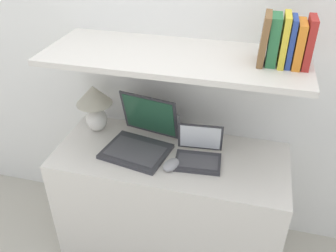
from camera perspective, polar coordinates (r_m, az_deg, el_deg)
name	(u,v)px	position (r m, az deg, el deg)	size (l,w,h in m)	color
wall_back	(186,49)	(1.99, 2.87, 12.23)	(6.00, 0.05, 2.40)	white
desk	(170,203)	(2.17, 0.35, -12.20)	(1.26, 0.54, 0.72)	silver
back_riser	(182,140)	(2.22, 2.22, -2.25)	(1.26, 0.04, 1.25)	white
shelf	(174,57)	(1.72, 1.02, 11.06)	(1.26, 0.49, 0.03)	silver
table_lamp	(94,103)	(2.08, -11.71, 3.64)	(0.21, 0.21, 0.29)	white
laptop_large	(141,139)	(1.96, -4.42, -2.10)	(0.39, 0.39, 0.28)	#333338
laptop_small	(199,154)	(1.88, 4.93, -4.43)	(0.26, 0.22, 0.19)	#333338
computer_mouse	(171,165)	(1.83, 0.51, -6.24)	(0.10, 0.13, 0.04)	#99999E
router_box	(171,125)	(2.07, 0.43, 0.19)	(0.09, 0.07, 0.11)	gray
book_red	(309,43)	(1.65, 21.67, 12.33)	(0.03, 0.14, 0.22)	#A82823
book_orange	(299,44)	(1.65, 20.27, 12.21)	(0.03, 0.15, 0.19)	orange
book_blue	(291,42)	(1.64, 19.13, 12.66)	(0.02, 0.13, 0.21)	#284293
book_yellow	(284,40)	(1.64, 18.14, 13.00)	(0.03, 0.15, 0.22)	gold
book_green	(274,40)	(1.64, 16.61, 13.10)	(0.04, 0.13, 0.21)	#2D7042
book_brown	(264,39)	(1.64, 15.19, 13.35)	(0.04, 0.16, 0.22)	brown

